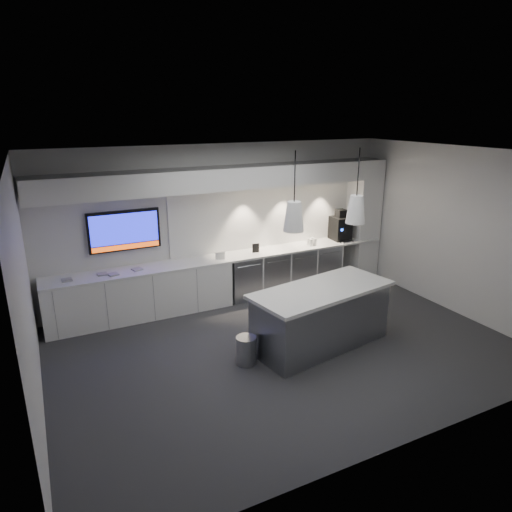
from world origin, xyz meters
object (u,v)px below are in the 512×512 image
island (321,317)px  bin (246,350)px  coffee_machine (340,227)px  wall_tv (124,231)px

island → bin: island is taller
island → coffee_machine: bearing=39.0°
coffee_machine → island: bearing=-127.3°
coffee_machine → bin: bearing=-141.2°
coffee_machine → wall_tv: bearing=-179.3°
bin → island: bearing=-0.5°
bin → coffee_machine: coffee_machine is taller
wall_tv → coffee_machine: size_ratio=1.88×
wall_tv → bin: size_ratio=2.95×
wall_tv → coffee_machine: 4.52m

